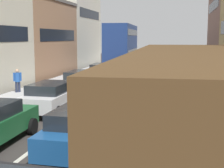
# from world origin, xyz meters

# --- Properties ---
(sidewalk_left) EXTENTS (2.60, 64.00, 0.14)m
(sidewalk_left) POSITION_xyz_m (-6.70, 20.00, 0.07)
(sidewalk_left) COLOR #B6B6B6
(sidewalk_left) RESTS_ON ground
(lane_stripe_left) EXTENTS (0.16, 60.00, 0.01)m
(lane_stripe_left) POSITION_xyz_m (-1.70, 20.00, 0.01)
(lane_stripe_left) COLOR silver
(lane_stripe_left) RESTS_ON ground
(lane_stripe_right) EXTENTS (0.16, 60.00, 0.01)m
(lane_stripe_right) POSITION_xyz_m (1.70, 20.00, 0.01)
(lane_stripe_right) COLOR silver
(lane_stripe_right) RESTS_ON ground
(building_row_left) EXTENTS (7.20, 43.90, 12.33)m
(building_row_left) POSITION_xyz_m (-12.00, 23.56, 4.73)
(building_row_left) COLOR beige
(building_row_left) RESTS_ON ground
(removalist_box_truck) EXTENTS (2.94, 7.78, 3.58)m
(removalist_box_truck) POSITION_xyz_m (3.70, 2.39, 1.97)
(removalist_box_truck) COLOR #1E5933
(removalist_box_truck) RESTS_ON ground
(sedan_centre_lane_second) EXTENTS (2.12, 4.33, 1.49)m
(sedan_centre_lane_second) POSITION_xyz_m (0.02, 7.44, 0.80)
(sedan_centre_lane_second) COLOR #194C8C
(sedan_centre_lane_second) RESTS_ON ground
(hatchback_centre_lane_third) EXTENTS (2.27, 4.40, 1.49)m
(hatchback_centre_lane_third) POSITION_xyz_m (0.03, 13.08, 0.80)
(hatchback_centre_lane_third) COLOR gray
(hatchback_centre_lane_third) RESTS_ON ground
(sedan_left_lane_third) EXTENTS (2.10, 4.32, 1.49)m
(sedan_left_lane_third) POSITION_xyz_m (-3.23, 12.63, 0.80)
(sedan_left_lane_third) COLOR silver
(sedan_left_lane_third) RESTS_ON ground
(coupe_centre_lane_fourth) EXTENTS (2.26, 4.40, 1.49)m
(coupe_centre_lane_fourth) POSITION_xyz_m (0.12, 18.77, 0.80)
(coupe_centre_lane_fourth) COLOR black
(coupe_centre_lane_fourth) RESTS_ON ground
(sedan_left_lane_fourth) EXTENTS (2.18, 4.36, 1.49)m
(sedan_left_lane_fourth) POSITION_xyz_m (-3.44, 18.42, 0.80)
(sedan_left_lane_fourth) COLOR beige
(sedan_left_lane_fourth) RESTS_ON ground
(sedan_centre_lane_fifth) EXTENTS (2.28, 4.41, 1.49)m
(sedan_centre_lane_fifth) POSITION_xyz_m (-0.18, 24.47, 0.80)
(sedan_centre_lane_fifth) COLOR #B29319
(sedan_centre_lane_fifth) RESTS_ON ground
(sedan_left_lane_fifth) EXTENTS (2.18, 4.36, 1.49)m
(sedan_left_lane_fifth) POSITION_xyz_m (-3.50, 24.44, 0.80)
(sedan_left_lane_fifth) COLOR #A51E1E
(sedan_left_lane_fifth) RESTS_ON ground
(sedan_right_lane_behind_truck) EXTENTS (2.23, 4.38, 1.49)m
(sedan_right_lane_behind_truck) POSITION_xyz_m (3.53, 9.33, 0.80)
(sedan_right_lane_behind_truck) COLOR #759EB7
(sedan_right_lane_behind_truck) RESTS_ON ground
(bus_mid_queue_primary) EXTENTS (3.15, 10.60, 5.06)m
(bus_mid_queue_primary) POSITION_xyz_m (-3.52, 33.82, 2.83)
(bus_mid_queue_primary) COLOR navy
(bus_mid_queue_primary) RESTS_ON ground
(pedestrian_mid_sidewalk) EXTENTS (0.45, 0.37, 1.66)m
(pedestrian_mid_sidewalk) POSITION_xyz_m (-7.39, 16.97, 0.95)
(pedestrian_mid_sidewalk) COLOR #262D47
(pedestrian_mid_sidewalk) RESTS_ON ground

